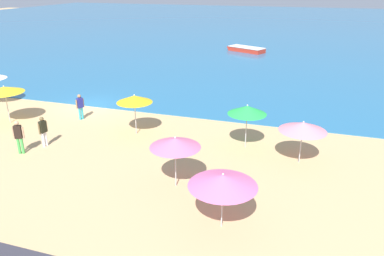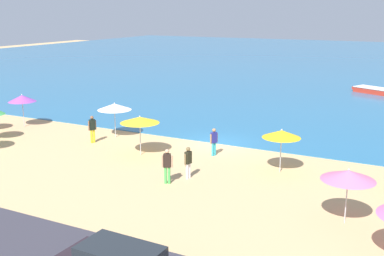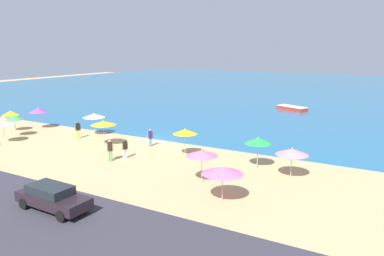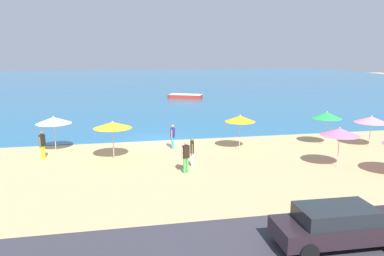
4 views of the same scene
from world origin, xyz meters
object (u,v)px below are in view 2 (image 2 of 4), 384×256
at_px(beach_umbrella_8, 140,120).
at_px(bather_1, 214,140).
at_px(beach_umbrella_2, 22,98).
at_px(beach_umbrella_3, 114,107).
at_px(bather_3, 188,161).
at_px(beach_umbrella_10, 348,175).
at_px(bather_4, 92,128).
at_px(skiff_nearshore, 376,91).
at_px(beach_umbrella_11, 282,134).
at_px(bather_2, 167,164).

relative_size(beach_umbrella_8, bather_1, 1.44).
height_order(beach_umbrella_2, beach_umbrella_8, beach_umbrella_2).
height_order(beach_umbrella_3, beach_umbrella_8, beach_umbrella_8).
bearing_deg(bather_3, beach_umbrella_10, -12.33).
height_order(bather_4, skiff_nearshore, bather_4).
bearing_deg(bather_1, beach_umbrella_10, -34.69).
bearing_deg(bather_3, bather_4, 160.11).
distance_m(beach_umbrella_3, beach_umbrella_8, 4.70).
height_order(beach_umbrella_10, beach_umbrella_11, beach_umbrella_11).
bearing_deg(beach_umbrella_11, bather_2, -136.35).
bearing_deg(beach_umbrella_2, bather_2, -19.47).
relative_size(beach_umbrella_2, beach_umbrella_3, 1.02).
distance_m(beach_umbrella_8, bather_1, 4.58).
distance_m(beach_umbrella_11, bather_2, 6.33).
xyz_separation_m(beach_umbrella_2, beach_umbrella_3, (7.89, 0.67, -0.02)).
height_order(beach_umbrella_3, bather_3, beach_umbrella_3).
relative_size(beach_umbrella_10, bather_1, 1.40).
distance_m(beach_umbrella_2, beach_umbrella_3, 7.92).
relative_size(beach_umbrella_11, bather_2, 1.33).
relative_size(beach_umbrella_8, beach_umbrella_11, 1.01).
relative_size(beach_umbrella_8, skiff_nearshore, 0.48).
height_order(bather_2, bather_3, bather_2).
distance_m(beach_umbrella_3, bather_3, 9.81).
bearing_deg(bather_3, beach_umbrella_8, 152.43).
distance_m(beach_umbrella_10, bather_3, 8.50).
distance_m(bather_1, skiff_nearshore, 27.91).
height_order(beach_umbrella_8, bather_2, beach_umbrella_8).
bearing_deg(bather_1, skiff_nearshore, 77.87).
distance_m(bather_1, bather_3, 4.28).
height_order(beach_umbrella_2, beach_umbrella_11, beach_umbrella_2).
height_order(beach_umbrella_8, beach_umbrella_10, beach_umbrella_8).
bearing_deg(beach_umbrella_11, beach_umbrella_2, 176.51).
height_order(beach_umbrella_2, beach_umbrella_10, beach_umbrella_2).
xyz_separation_m(beach_umbrella_11, bather_4, (-12.71, 0.03, -1.11)).
relative_size(bather_1, bather_2, 0.93).
bearing_deg(beach_umbrella_3, beach_umbrella_10, -22.47).
height_order(bather_3, skiff_nearshore, bather_3).
bearing_deg(beach_umbrella_8, bather_1, 25.62).
xyz_separation_m(beach_umbrella_2, skiff_nearshore, (21.57, 27.16, -1.79)).
bearing_deg(beach_umbrella_11, beach_umbrella_3, 171.19).
relative_size(bather_1, skiff_nearshore, 0.33).
bearing_deg(beach_umbrella_8, beach_umbrella_2, 170.17).
distance_m(beach_umbrella_10, bather_1, 10.69).
bearing_deg(beach_umbrella_10, bather_1, 145.31).
bearing_deg(bather_3, skiff_nearshore, 80.36).
height_order(beach_umbrella_8, skiff_nearshore, beach_umbrella_8).
relative_size(beach_umbrella_10, bather_2, 1.31).
bearing_deg(bather_2, bather_4, 152.15).
bearing_deg(beach_umbrella_2, bather_3, -15.09).
relative_size(beach_umbrella_11, bather_3, 1.42).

